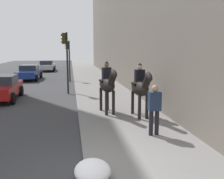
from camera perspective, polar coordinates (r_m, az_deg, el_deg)
sidewalk_slab at (r=6.47m, az=11.38°, el=-17.57°), size 120.00×3.74×0.12m
mounted_horse_near at (r=10.89m, az=-1.07°, el=1.26°), size 2.15×0.77×2.33m
mounted_horse_far at (r=10.34m, az=6.63°, el=0.53°), size 2.15×0.66×2.29m
pedestrian_greeting at (r=8.22m, az=9.83°, el=-3.94°), size 0.26×0.40×1.70m
car_near_lane at (r=15.73m, az=-24.17°, el=0.42°), size 3.98×1.89×1.44m
car_mid_lane at (r=34.45m, az=-14.87°, el=5.41°), size 4.55×2.04×1.44m
car_far_lane at (r=25.09m, az=-18.65°, el=3.83°), size 4.39×2.09×1.44m
traffic_light_near_curb at (r=16.46m, az=-10.69°, el=8.29°), size 0.20×0.44×4.04m
traffic_light_far_curb at (r=22.63m, az=-10.13°, el=8.04°), size 0.20×0.44×3.69m
snow_pile_near at (r=5.75m, az=-4.54°, el=-18.31°), size 1.06×0.81×0.37m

